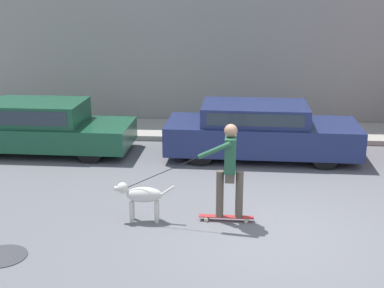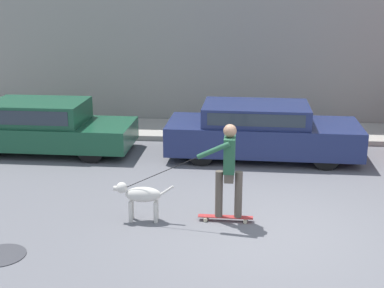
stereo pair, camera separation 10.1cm
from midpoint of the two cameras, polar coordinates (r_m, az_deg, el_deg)
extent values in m
plane|color=slate|center=(8.92, 7.60, -9.32)|extent=(36.00, 36.00, 0.00)
cube|color=gray|center=(15.43, 6.60, 11.92)|extent=(32.00, 0.30, 5.37)
cube|color=#A39E93|center=(14.74, 6.42, 1.37)|extent=(30.00, 1.94, 0.13)
cylinder|color=black|center=(13.70, -9.42, 1.18)|extent=(0.63, 0.21, 0.63)
cylinder|color=black|center=(12.36, -11.07, -0.57)|extent=(0.63, 0.21, 0.63)
cylinder|color=black|center=(14.57, -19.33, 1.37)|extent=(0.63, 0.21, 0.63)
cube|color=#194C33|center=(13.39, -15.59, 1.08)|extent=(4.20, 1.74, 0.54)
cube|color=#194C33|center=(13.33, -16.43, 3.28)|extent=(2.25, 1.55, 0.51)
cube|color=#28333D|center=(12.64, -17.68, 2.61)|extent=(1.97, 0.04, 0.33)
cylinder|color=black|center=(13.48, 12.96, 0.67)|extent=(0.60, 0.21, 0.60)
cylinder|color=black|center=(12.05, 13.79, -1.25)|extent=(0.60, 0.21, 0.60)
cylinder|color=black|center=(13.41, 1.24, 1.00)|extent=(0.60, 0.21, 0.60)
cylinder|color=black|center=(11.97, 0.66, -0.88)|extent=(0.60, 0.21, 0.60)
cube|color=navy|center=(12.60, 7.21, 0.85)|extent=(4.47, 1.85, 0.66)
cube|color=navy|center=(12.46, 6.48, 3.30)|extent=(2.45, 1.63, 0.43)
cube|color=#28333D|center=(11.69, 6.51, 2.54)|extent=(2.13, 0.06, 0.28)
cylinder|color=beige|center=(9.19, -6.80, -7.24)|extent=(0.07, 0.07, 0.37)
cylinder|color=beige|center=(9.32, -6.67, -6.89)|extent=(0.07, 0.07, 0.37)
cylinder|color=beige|center=(9.13, -4.13, -7.31)|extent=(0.07, 0.07, 0.37)
cylinder|color=beige|center=(9.27, -4.03, -6.96)|extent=(0.07, 0.07, 0.37)
ellipsoid|color=beige|center=(9.11, -5.46, -5.40)|extent=(0.62, 0.29, 0.26)
sphere|color=beige|center=(9.12, -7.74, -4.67)|extent=(0.19, 0.19, 0.19)
cylinder|color=beige|center=(9.14, -8.26, -4.74)|extent=(0.11, 0.09, 0.08)
cylinder|color=beige|center=(9.04, -2.94, -4.99)|extent=(0.25, 0.05, 0.19)
cylinder|color=beige|center=(9.20, 1.22, -8.10)|extent=(0.07, 0.03, 0.07)
cylinder|color=beige|center=(9.34, 1.29, -7.72)|extent=(0.07, 0.03, 0.07)
cylinder|color=beige|center=(9.18, 5.47, -8.23)|extent=(0.07, 0.03, 0.07)
cylinder|color=beige|center=(9.32, 5.47, -7.85)|extent=(0.07, 0.03, 0.07)
cube|color=#A82D2D|center=(9.24, 3.36, -7.74)|extent=(0.94, 0.14, 0.02)
cylinder|color=brown|center=(9.08, 2.66, -5.32)|extent=(0.13, 0.13, 0.81)
cylinder|color=brown|center=(9.07, 4.74, -5.39)|extent=(0.13, 0.13, 0.81)
cube|color=brown|center=(8.96, 3.74, -3.42)|extent=(0.16, 0.29, 0.16)
cube|color=#235138|center=(8.84, 3.79, -1.11)|extent=(0.19, 0.37, 0.59)
sphere|color=#997056|center=(8.73, 3.84, 1.43)|extent=(0.22, 0.22, 0.22)
cylinder|color=#235138|center=(9.06, 3.83, -0.89)|extent=(0.08, 0.08, 0.56)
cylinder|color=#235138|center=(8.61, 2.07, -0.69)|extent=(0.55, 0.11, 0.32)
cylinder|color=black|center=(8.88, -3.77, -3.17)|extent=(1.30, 0.09, 0.64)
cylinder|color=#38383D|center=(8.60, -19.91, -11.18)|extent=(0.74, 0.74, 0.01)
camera|label=1|loc=(0.05, -90.28, -0.08)|focal=50.00mm
camera|label=2|loc=(0.05, 89.72, 0.08)|focal=50.00mm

